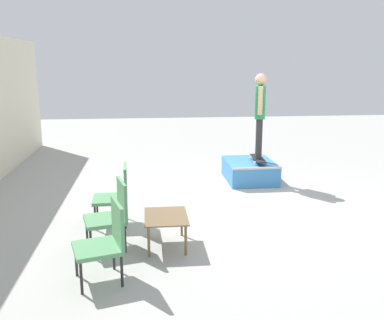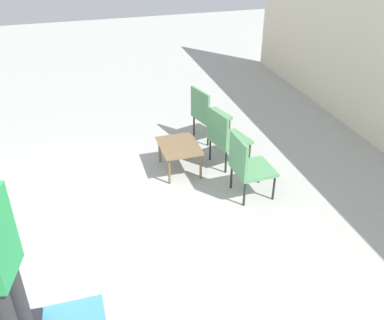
% 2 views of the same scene
% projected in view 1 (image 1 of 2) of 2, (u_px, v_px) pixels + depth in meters
% --- Properties ---
extents(ground_plane, '(24.00, 24.00, 0.00)m').
position_uv_depth(ground_plane, '(246.00, 205.00, 7.48)').
color(ground_plane, '#A8A8A3').
extents(skate_ramp_box, '(1.27, 0.98, 0.44)m').
position_uv_depth(skate_ramp_box, '(250.00, 171.00, 9.00)').
color(skate_ramp_box, '#3D84C6').
rests_on(skate_ramp_box, ground_plane).
extents(skateboard_on_ramp, '(0.82, 0.30, 0.07)m').
position_uv_depth(skateboard_on_ramp, '(258.00, 158.00, 8.85)').
color(skateboard_on_ramp, black).
rests_on(skateboard_on_ramp, skate_ramp_box).
extents(person_skater, '(0.56, 0.28, 1.71)m').
position_uv_depth(person_skater, '(260.00, 109.00, 8.62)').
color(person_skater, '#2D2D2D').
rests_on(person_skater, skateboard_on_ramp).
extents(coffee_table, '(0.74, 0.58, 0.43)m').
position_uv_depth(coffee_table, '(166.00, 220.00, 5.76)').
color(coffee_table, brown).
rests_on(coffee_table, ground_plane).
extents(patio_chair_left, '(0.64, 0.64, 0.92)m').
position_uv_depth(patio_chair_left, '(106.00, 239.00, 4.82)').
color(patio_chair_left, black).
rests_on(patio_chair_left, ground_plane).
extents(patio_chair_center, '(0.63, 0.63, 0.92)m').
position_uv_depth(patio_chair_center, '(112.00, 212.00, 5.68)').
color(patio_chair_center, black).
rests_on(patio_chair_center, ground_plane).
extents(patio_chair_right, '(0.54, 0.54, 0.92)m').
position_uv_depth(patio_chair_right, '(116.00, 193.00, 6.52)').
color(patio_chair_right, black).
rests_on(patio_chair_right, ground_plane).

